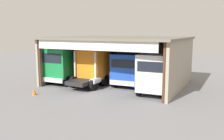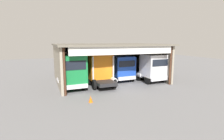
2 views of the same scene
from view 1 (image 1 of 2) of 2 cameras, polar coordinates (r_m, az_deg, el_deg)
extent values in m
plane|color=slate|center=(21.21, -4.35, -5.59)|extent=(80.00, 80.00, 0.00)
cube|color=#9E937F|center=(29.69, 5.76, 3.05)|extent=(12.61, 0.24, 4.57)
cube|color=#9E937F|center=(28.40, -10.00, 2.70)|extent=(0.24, 10.02, 4.57)
cube|color=#9E937F|center=(23.13, 15.80, 1.08)|extent=(0.24, 10.02, 4.57)
cube|color=#6E6759|center=(24.71, 1.33, 7.45)|extent=(13.21, 10.54, 0.20)
cylinder|color=#4C2D1E|center=(24.55, -16.38, 1.50)|extent=(0.24, 0.24, 4.57)
cylinder|color=#4C2D1E|center=(18.50, 12.03, -0.69)|extent=(0.24, 0.24, 4.57)
cube|color=white|center=(20.38, -4.80, 5.83)|extent=(11.35, 0.12, 0.90)
cube|color=#197F3D|center=(25.12, -12.07, 1.78)|extent=(2.66, 2.49, 2.99)
cube|color=black|center=(24.11, -13.84, 2.67)|extent=(2.18, 0.15, 0.90)
cube|color=silver|center=(24.40, -13.70, -2.28)|extent=(2.44, 0.26, 0.44)
cube|color=#232326|center=(26.99, -9.38, -1.01)|extent=(2.07, 3.78, 0.36)
cylinder|color=silver|center=(25.60, -8.18, 1.35)|extent=(0.18, 0.18, 2.90)
cylinder|color=silver|center=(26.91, -12.31, 1.60)|extent=(0.18, 0.18, 2.90)
cylinder|color=silver|center=(27.39, -11.73, -0.68)|extent=(0.61, 1.22, 0.56)
cylinder|color=black|center=(24.36, -10.47, -2.55)|extent=(0.34, 1.05, 1.04)
cylinder|color=black|center=(25.72, -14.60, -2.09)|extent=(0.34, 1.05, 1.04)
cylinder|color=black|center=(26.41, -7.33, -1.58)|extent=(0.34, 1.05, 1.04)
cylinder|color=black|center=(27.67, -11.31, -1.20)|extent=(0.34, 1.05, 1.04)
cube|color=orange|center=(24.04, -4.53, 1.51)|extent=(2.60, 2.40, 2.83)
cube|color=black|center=(24.99, -3.07, 2.96)|extent=(2.18, 0.10, 0.85)
cube|color=silver|center=(25.31, -2.99, -1.57)|extent=(2.43, 0.20, 0.44)
cube|color=#232326|center=(22.94, -6.71, -2.65)|extent=(1.97, 3.03, 0.36)
cylinder|color=silver|center=(23.64, -8.62, 0.84)|extent=(0.18, 0.18, 2.95)
cylinder|color=silver|center=(22.35, -3.87, 0.46)|extent=(0.18, 0.18, 2.95)
cylinder|color=silver|center=(22.53, -3.87, -2.51)|extent=(0.58, 1.21, 0.56)
cylinder|color=black|center=(25.31, -6.07, -1.95)|extent=(0.32, 1.10, 1.09)
cylinder|color=black|center=(24.13, -1.62, -2.44)|extent=(0.32, 1.10, 1.09)
cylinder|color=black|center=(23.63, -8.96, -2.80)|extent=(0.32, 1.10, 1.09)
cylinder|color=black|center=(22.36, -4.32, -3.39)|extent=(0.32, 1.10, 1.09)
cube|color=#1E47B7|center=(23.32, 3.47, 0.73)|extent=(2.66, 2.43, 2.47)
cube|color=black|center=(22.18, 2.40, 1.44)|extent=(2.17, 0.17, 0.74)
cube|color=silver|center=(22.45, 2.34, -3.04)|extent=(2.43, 0.28, 0.44)
cube|color=#232326|center=(25.16, 4.86, -1.68)|extent=(2.07, 3.28, 0.36)
cylinder|color=silver|center=(24.21, 7.10, 0.38)|extent=(0.18, 0.18, 2.46)
cylinder|color=silver|center=(24.97, 2.07, 0.70)|extent=(0.18, 0.18, 2.46)
cylinder|color=silver|center=(25.26, 2.18, -1.34)|extent=(0.62, 1.23, 0.56)
cylinder|color=black|center=(22.78, 5.67, -3.28)|extent=(0.35, 1.02, 1.01)
cylinder|color=black|center=(23.58, 0.48, -2.82)|extent=(0.35, 1.02, 1.01)
cylinder|color=black|center=(24.85, 7.30, -2.28)|extent=(0.35, 1.02, 1.01)
cylinder|color=black|center=(25.58, 2.48, -1.89)|extent=(0.35, 1.02, 1.01)
cube|color=white|center=(20.33, 9.85, -0.16)|extent=(2.70, 2.43, 2.69)
cube|color=black|center=(19.14, 9.01, 0.72)|extent=(2.20, 0.17, 0.81)
cube|color=silver|center=(19.48, 8.85, -4.88)|extent=(2.46, 0.29, 0.44)
cube|color=#232326|center=(22.24, 10.86, -3.12)|extent=(2.10, 3.23, 0.36)
cylinder|color=silver|center=(21.38, 13.72, -0.47)|extent=(0.18, 0.18, 2.73)
cylinder|color=silver|center=(21.91, 7.74, -0.07)|extent=(0.18, 0.18, 2.73)
cylinder|color=silver|center=(22.22, 7.77, -2.73)|extent=(0.62, 1.23, 0.56)
cylinder|color=black|center=(19.96, 12.58, -5.09)|extent=(0.36, 1.11, 1.09)
cylinder|color=black|center=(20.52, 6.31, -4.54)|extent=(0.36, 1.11, 1.09)
cylinder|color=black|center=(22.05, 13.74, -3.80)|extent=(0.36, 1.11, 1.09)
cylinder|color=black|center=(22.56, 8.02, -3.34)|extent=(0.36, 1.11, 1.09)
cylinder|color=#194CB2|center=(29.98, 0.99, -0.36)|extent=(0.58, 0.58, 0.92)
cube|color=red|center=(29.90, 0.63, -0.31)|extent=(0.90, 0.60, 1.00)
cone|color=orange|center=(21.81, -17.61, -4.83)|extent=(0.36, 0.36, 0.56)
camera|label=2|loc=(18.60, -60.04, 3.81)|focal=28.35mm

